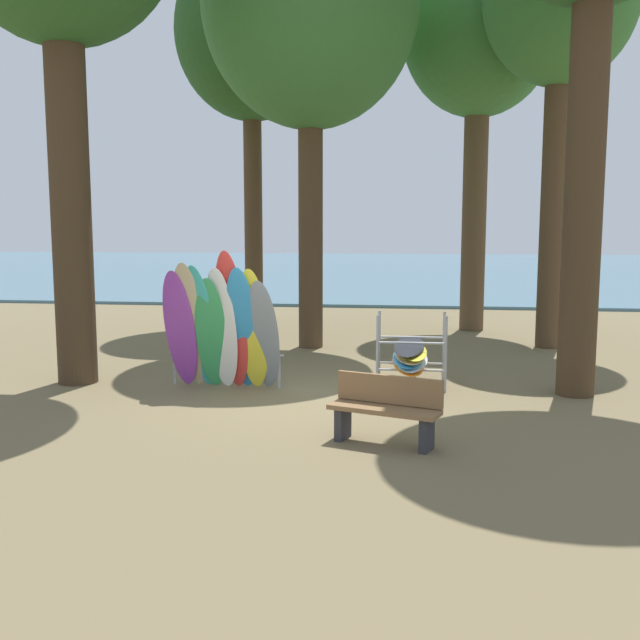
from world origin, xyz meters
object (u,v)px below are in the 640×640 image
(tree_far_left_back, at_px, (251,35))
(leaning_board_pile, at_px, (221,329))
(board_storage_rack, at_px, (410,355))
(park_bench, at_px, (386,408))
(tree_far_right_back, at_px, (479,32))
(tree_deep_back, at_px, (310,4))
(tree_mid_behind, at_px, (561,4))

(tree_far_left_back, height_order, leaning_board_pile, tree_far_left_back)
(tree_far_left_back, height_order, board_storage_rack, tree_far_left_back)
(tree_far_left_back, relative_size, park_bench, 6.71)
(leaning_board_pile, distance_m, park_bench, 3.91)
(tree_far_right_back, distance_m, tree_deep_back, 4.81)
(tree_deep_back, bearing_deg, tree_far_right_back, 39.31)
(tree_far_left_back, relative_size, board_storage_rack, 4.58)
(tree_far_right_back, height_order, tree_deep_back, tree_deep_back)
(leaning_board_pile, bearing_deg, tree_far_right_back, 57.89)
(tree_far_left_back, bearing_deg, park_bench, -69.60)
(board_storage_rack, bearing_deg, tree_deep_back, 119.99)
(tree_deep_back, height_order, leaning_board_pile, tree_deep_back)
(tree_deep_back, bearing_deg, board_storage_rack, -60.01)
(tree_far_right_back, relative_size, tree_deep_back, 0.97)
(leaning_board_pile, bearing_deg, board_storage_rack, 10.39)
(park_bench, bearing_deg, board_storage_rack, 84.88)
(tree_far_left_back, bearing_deg, board_storage_rack, -59.71)
(tree_deep_back, height_order, board_storage_rack, tree_deep_back)
(tree_deep_back, xyz_separation_m, board_storage_rack, (2.17, -3.76, -6.69))
(tree_deep_back, distance_m, board_storage_rack, 7.97)
(tree_far_left_back, relative_size, tree_far_right_back, 1.02)
(tree_far_left_back, xyz_separation_m, park_bench, (3.84, -10.32, -6.99))
(leaning_board_pile, xyz_separation_m, board_storage_rack, (3.08, 0.56, -0.47))
(tree_far_left_back, bearing_deg, tree_deep_back, -59.37)
(park_bench, bearing_deg, leaning_board_pile, 135.97)
(tree_far_right_back, bearing_deg, leaning_board_pile, -122.11)
(tree_far_left_back, bearing_deg, leaning_board_pile, -82.13)
(tree_mid_behind, xyz_separation_m, tree_far_right_back, (-1.45, 2.46, 0.05))
(tree_mid_behind, height_order, board_storage_rack, tree_mid_behind)
(tree_far_left_back, bearing_deg, tree_far_right_back, -2.65)
(tree_far_left_back, xyz_separation_m, tree_far_right_back, (5.68, -0.26, -0.16))
(tree_far_left_back, distance_m, tree_deep_back, 3.85)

